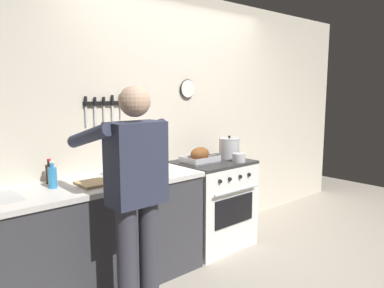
# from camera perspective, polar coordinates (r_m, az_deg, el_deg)

# --- Properties ---
(ground_plane) EXTENTS (8.00, 8.00, 0.00)m
(ground_plane) POSITION_cam_1_polar(r_m,az_deg,el_deg) (3.40, 12.69, -20.60)
(ground_plane) COLOR #A89E8E
(wall_back) EXTENTS (6.00, 0.13, 2.60)m
(wall_back) POSITION_cam_1_polar(r_m,az_deg,el_deg) (3.92, -2.88, 3.50)
(wall_back) COLOR beige
(wall_back) RESTS_ON ground
(counter_block) EXTENTS (2.03, 0.65, 0.90)m
(counter_block) POSITION_cam_1_polar(r_m,az_deg,el_deg) (3.19, -16.21, -13.64)
(counter_block) COLOR #38383D
(counter_block) RESTS_ON ground
(stove) EXTENTS (0.76, 0.67, 0.90)m
(stove) POSITION_cam_1_polar(r_m,az_deg,el_deg) (3.97, 3.04, -8.99)
(stove) COLOR white
(stove) RESTS_ON ground
(person_cook) EXTENTS (0.51, 0.63, 1.66)m
(person_cook) POSITION_cam_1_polar(r_m,az_deg,el_deg) (2.60, -8.67, -6.91)
(person_cook) COLOR #383842
(person_cook) RESTS_ON ground
(roasting_pan) EXTENTS (0.35, 0.26, 0.16)m
(roasting_pan) POSITION_cam_1_polar(r_m,az_deg,el_deg) (3.76, 1.22, -1.83)
(roasting_pan) COLOR #B7B7BC
(roasting_pan) RESTS_ON stove
(stock_pot) EXTENTS (0.22, 0.22, 0.24)m
(stock_pot) POSITION_cam_1_polar(r_m,az_deg,el_deg) (4.02, 5.68, -0.61)
(stock_pot) COLOR #B7B7BC
(stock_pot) RESTS_ON stove
(saucepan) EXTENTS (0.13, 0.13, 0.09)m
(saucepan) POSITION_cam_1_polar(r_m,az_deg,el_deg) (3.82, 7.15, -2.08)
(saucepan) COLOR #B7B7BC
(saucepan) RESTS_ON stove
(cutting_board) EXTENTS (0.36, 0.24, 0.02)m
(cutting_board) POSITION_cam_1_polar(r_m,az_deg,el_deg) (3.04, -13.65, -5.63)
(cutting_board) COLOR tan
(cutting_board) RESTS_ON counter_block
(bottle_soy_sauce) EXTENTS (0.06, 0.06, 0.19)m
(bottle_soy_sauce) POSITION_cam_1_polar(r_m,az_deg,el_deg) (3.15, -20.86, -4.17)
(bottle_soy_sauce) COLOR black
(bottle_soy_sauce) RESTS_ON counter_block
(bottle_vinegar) EXTENTS (0.06, 0.06, 0.25)m
(bottle_vinegar) POSITION_cam_1_polar(r_m,az_deg,el_deg) (3.44, -6.58, -2.20)
(bottle_vinegar) COLOR #997F4C
(bottle_vinegar) RESTS_ON counter_block
(bottle_dish_soap) EXTENTS (0.07, 0.07, 0.20)m
(bottle_dish_soap) POSITION_cam_1_polar(r_m,az_deg,el_deg) (2.99, -20.46, -4.71)
(bottle_dish_soap) COLOR #338CCC
(bottle_dish_soap) RESTS_ON counter_block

